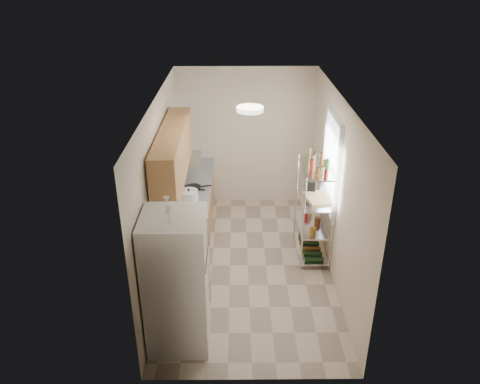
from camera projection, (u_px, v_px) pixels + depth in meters
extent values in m
cube|color=beige|center=(248.00, 266.00, 7.23)|extent=(2.50, 4.40, 0.01)
cube|color=white|center=(249.00, 100.00, 6.07)|extent=(2.50, 4.40, 0.01)
cube|color=beige|center=(246.00, 137.00, 8.63)|extent=(2.50, 0.01, 2.60)
cube|color=beige|center=(254.00, 287.00, 4.67)|extent=(2.50, 0.01, 2.60)
cube|color=beige|center=(160.00, 190.00, 6.64)|extent=(0.01, 4.40, 2.60)
cube|color=beige|center=(337.00, 190.00, 6.66)|extent=(0.01, 4.40, 2.60)
cube|color=#B77F4E|center=(190.00, 227.00, 7.42)|extent=(0.60, 3.48, 0.86)
cube|color=gray|center=(189.00, 202.00, 7.22)|extent=(0.63, 3.51, 0.04)
cube|color=#B7BABC|center=(179.00, 242.00, 6.20)|extent=(0.52, 0.44, 0.04)
cube|color=#B7BABC|center=(211.00, 188.00, 8.63)|extent=(0.01, 0.55, 0.72)
cube|color=#B77F4E|center=(173.00, 154.00, 6.51)|extent=(0.33, 2.20, 0.72)
cube|color=#B7BABC|center=(184.00, 160.00, 7.41)|extent=(0.50, 0.60, 0.12)
cube|color=white|center=(331.00, 164.00, 6.86)|extent=(0.06, 1.00, 1.46)
cube|color=silver|center=(310.00, 249.00, 7.46)|extent=(0.45, 0.90, 0.02)
cube|color=silver|center=(312.00, 224.00, 7.26)|extent=(0.45, 0.90, 0.02)
cube|color=silver|center=(314.00, 199.00, 7.06)|extent=(0.45, 0.90, 0.02)
cube|color=silver|center=(317.00, 168.00, 6.84)|extent=(0.45, 0.90, 0.02)
cylinder|color=silver|center=(303.00, 226.00, 6.77)|extent=(0.02, 0.02, 1.55)
cylinder|color=silver|center=(296.00, 199.00, 7.55)|extent=(0.02, 0.02, 1.55)
cylinder|color=silver|center=(332.00, 226.00, 6.77)|extent=(0.02, 0.02, 1.55)
cylinder|color=silver|center=(322.00, 199.00, 7.55)|extent=(0.02, 0.02, 1.55)
cylinder|color=white|center=(250.00, 109.00, 5.82)|extent=(0.34, 0.34, 0.05)
cube|color=white|center=(177.00, 282.00, 5.44)|extent=(0.72, 0.72, 1.74)
cylinder|color=white|center=(189.00, 198.00, 7.06)|extent=(0.28, 0.28, 0.23)
cylinder|color=black|center=(187.00, 189.00, 7.54)|extent=(0.28, 0.28, 0.04)
cylinder|color=black|center=(194.00, 187.00, 7.59)|extent=(0.29, 0.29, 0.05)
cube|color=tan|center=(319.00, 198.00, 7.02)|extent=(0.44, 0.52, 0.03)
cube|color=black|center=(312.00, 183.00, 7.24)|extent=(0.20, 0.25, 0.25)
cube|color=#B01524|center=(307.00, 209.00, 7.52)|extent=(0.11, 0.14, 0.15)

